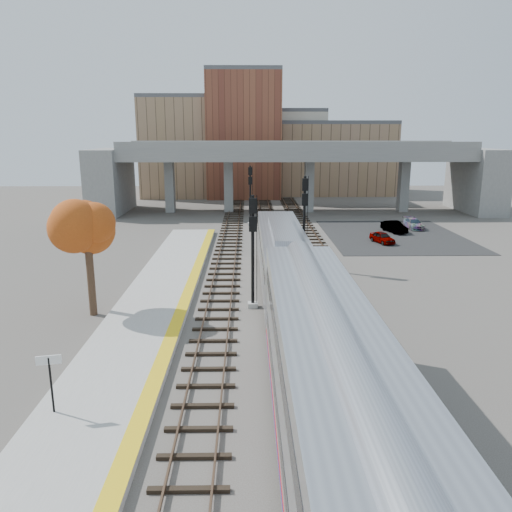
# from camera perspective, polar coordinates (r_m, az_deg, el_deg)

# --- Properties ---
(ground) EXTENTS (160.00, 160.00, 0.00)m
(ground) POSITION_cam_1_polar(r_m,az_deg,el_deg) (25.64, 2.27, -10.33)
(ground) COLOR #47423D
(ground) RESTS_ON ground
(platform) EXTENTS (4.50, 60.00, 0.35)m
(platform) POSITION_cam_1_polar(r_m,az_deg,el_deg) (26.20, -14.01, -9.79)
(platform) COLOR #9E9E99
(platform) RESTS_ON ground
(yellow_strip) EXTENTS (0.70, 60.00, 0.01)m
(yellow_strip) POSITION_cam_1_polar(r_m,az_deg,el_deg) (25.77, -9.86, -9.54)
(yellow_strip) COLOR yellow
(yellow_strip) RESTS_ON platform
(tracks) EXTENTS (10.70, 95.00, 0.25)m
(tracks) POSITION_cam_1_polar(r_m,az_deg,el_deg) (37.41, 2.65, -2.35)
(tracks) COLOR black
(tracks) RESTS_ON ground
(overpass) EXTENTS (54.00, 12.00, 9.50)m
(overpass) POSITION_cam_1_polar(r_m,az_deg,el_deg) (68.81, 4.38, 9.88)
(overpass) COLOR slate
(overpass) RESTS_ON ground
(buildings_far) EXTENTS (43.00, 21.00, 20.60)m
(buildings_far) POSITION_cam_1_polar(r_m,az_deg,el_deg) (90.00, 0.76, 12.16)
(buildings_far) COLOR #8E6D52
(buildings_far) RESTS_ON ground
(parking_lot) EXTENTS (14.00, 18.00, 0.04)m
(parking_lot) POSITION_cam_1_polar(r_m,az_deg,el_deg) (54.62, 15.44, 2.27)
(parking_lot) COLOR black
(parking_lot) RESTS_ON ground
(locomotive) EXTENTS (3.02, 19.05, 4.10)m
(locomotive) POSITION_cam_1_polar(r_m,az_deg,el_deg) (34.34, 3.06, -0.03)
(locomotive) COLOR #A8AAB2
(locomotive) RESTS_ON ground
(coach) EXTENTS (3.03, 25.00, 5.00)m
(coach) POSITION_cam_1_polar(r_m,az_deg,el_deg) (13.35, 10.25, -21.58)
(coach) COLOR #A8AAB2
(coach) RESTS_ON ground
(signal_mast_near) EXTENTS (0.60, 0.64, 6.97)m
(signal_mast_near) POSITION_cam_1_polar(r_m,az_deg,el_deg) (30.07, -0.38, 0.28)
(signal_mast_near) COLOR #9E9E99
(signal_mast_near) RESTS_ON ground
(signal_mast_mid) EXTENTS (0.60, 0.64, 7.34)m
(signal_mast_mid) POSITION_cam_1_polar(r_m,az_deg,el_deg) (39.09, 5.52, 3.75)
(signal_mast_mid) COLOR #9E9E99
(signal_mast_mid) RESTS_ON ground
(signal_mast_far) EXTENTS (0.60, 0.64, 6.91)m
(signal_mast_far) POSITION_cam_1_polar(r_m,az_deg,el_deg) (58.21, -0.66, 6.83)
(signal_mast_far) COLOR #9E9E99
(signal_mast_far) RESTS_ON ground
(station_sign) EXTENTS (0.89, 0.23, 2.27)m
(station_sign) POSITION_cam_1_polar(r_m,az_deg,el_deg) (20.25, -22.49, -12.14)
(station_sign) COLOR black
(station_sign) RESTS_ON platform
(tree) EXTENTS (3.60, 3.60, 7.17)m
(tree) POSITION_cam_1_polar(r_m,az_deg,el_deg) (30.07, -18.79, 3.19)
(tree) COLOR #382619
(tree) RESTS_ON ground
(car_a) EXTENTS (2.19, 3.43, 1.09)m
(car_a) POSITION_cam_1_polar(r_m,az_deg,el_deg) (50.44, 14.24, 2.07)
(car_a) COLOR #99999E
(car_a) RESTS_ON parking_lot
(car_b) EXTENTS (2.22, 3.90, 1.22)m
(car_b) POSITION_cam_1_polar(r_m,az_deg,el_deg) (56.23, 15.51, 3.24)
(car_b) COLOR #99999E
(car_b) RESTS_ON parking_lot
(car_c) EXTENTS (1.65, 3.89, 1.12)m
(car_c) POSITION_cam_1_polar(r_m,az_deg,el_deg) (59.18, 17.56, 3.56)
(car_c) COLOR #99999E
(car_c) RESTS_ON parking_lot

